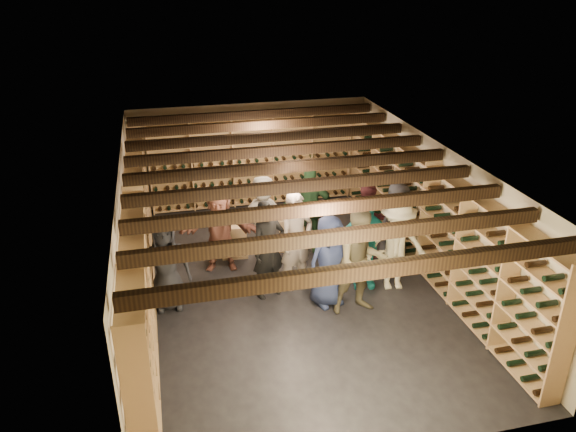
# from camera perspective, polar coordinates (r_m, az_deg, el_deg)

# --- Properties ---
(ground) EXTENTS (8.00, 8.00, 0.00)m
(ground) POSITION_cam_1_polar(r_m,az_deg,el_deg) (10.24, 0.38, -6.94)
(ground) COLOR black
(ground) RESTS_ON ground
(walls) EXTENTS (5.52, 8.02, 2.40)m
(walls) POSITION_cam_1_polar(r_m,az_deg,el_deg) (9.67, 0.40, -0.87)
(walls) COLOR beige
(walls) RESTS_ON ground
(ceiling) EXTENTS (5.50, 8.00, 0.01)m
(ceiling) POSITION_cam_1_polar(r_m,az_deg,el_deg) (9.22, 0.42, 5.88)
(ceiling) COLOR beige
(ceiling) RESTS_ON walls
(ceiling_joists) EXTENTS (5.40, 7.12, 0.18)m
(ceiling_joists) POSITION_cam_1_polar(r_m,az_deg,el_deg) (9.27, 0.42, 5.06)
(ceiling_joists) COLOR black
(ceiling_joists) RESTS_ON ground
(wine_rack_left) EXTENTS (0.32, 7.50, 2.15)m
(wine_rack_left) POSITION_cam_1_polar(r_m,az_deg,el_deg) (9.50, -14.84, -3.09)
(wine_rack_left) COLOR #A77751
(wine_rack_left) RESTS_ON ground
(wine_rack_right) EXTENTS (0.32, 7.50, 2.15)m
(wine_rack_right) POSITION_cam_1_polar(r_m,az_deg,el_deg) (10.59, 14.02, -0.05)
(wine_rack_right) COLOR #A77751
(wine_rack_right) RESTS_ON ground
(wine_rack_back) EXTENTS (4.70, 0.30, 2.15)m
(wine_rack_back) POSITION_cam_1_polar(r_m,az_deg,el_deg) (13.20, -3.64, 5.60)
(wine_rack_back) COLOR #A77751
(wine_rack_back) RESTS_ON ground
(crate_stack_left) EXTENTS (0.53, 0.38, 0.68)m
(crate_stack_left) POSITION_cam_1_polar(r_m,az_deg,el_deg) (11.06, -5.53, -2.52)
(crate_stack_left) COLOR tan
(crate_stack_left) RESTS_ON ground
(crate_stack_right) EXTENTS (0.58, 0.49, 0.68)m
(crate_stack_right) POSITION_cam_1_polar(r_m,az_deg,el_deg) (11.25, 0.40, -1.89)
(crate_stack_right) COLOR tan
(crate_stack_right) RESTS_ON ground
(crate_loose) EXTENTS (0.57, 0.46, 0.17)m
(crate_loose) POSITION_cam_1_polar(r_m,az_deg,el_deg) (12.81, 2.15, 0.27)
(crate_loose) COLOR tan
(crate_loose) RESTS_ON ground
(person_0) EXTENTS (0.80, 0.52, 1.63)m
(person_0) POSITION_cam_1_polar(r_m,az_deg,el_deg) (9.44, -12.31, -4.81)
(person_0) COLOR black
(person_0) RESTS_ON ground
(person_1) EXTENTS (0.75, 0.64, 1.76)m
(person_1) POSITION_cam_1_polar(r_m,az_deg,el_deg) (9.53, -1.99, -3.45)
(person_1) COLOR black
(person_1) RESTS_ON ground
(person_2) EXTENTS (0.90, 0.70, 1.82)m
(person_2) POSITION_cam_1_polar(r_m,az_deg,el_deg) (9.16, 7.43, -4.68)
(person_2) COLOR brown
(person_2) RESTS_ON ground
(person_3) EXTENTS (1.17, 0.79, 1.69)m
(person_3) POSITION_cam_1_polar(r_m,az_deg,el_deg) (9.94, 10.94, -2.90)
(person_3) COLOR beige
(person_3) RESTS_ON ground
(person_4) EXTENTS (1.03, 0.52, 1.69)m
(person_4) POSITION_cam_1_polar(r_m,az_deg,el_deg) (9.91, 7.77, -2.76)
(person_4) COLOR teal
(person_4) RESTS_ON ground
(person_5) EXTENTS (1.53, 0.75, 1.58)m
(person_5) POSITION_cam_1_polar(r_m,az_deg,el_deg) (10.48, -6.94, -1.45)
(person_5) COLOR brown
(person_5) RESTS_ON ground
(person_6) EXTENTS (0.91, 0.72, 1.62)m
(person_6) POSITION_cam_1_polar(r_m,az_deg,el_deg) (9.36, 4.18, -4.58)
(person_6) COLOR #1F294C
(person_6) RESTS_ON ground
(person_7) EXTENTS (0.77, 0.64, 1.80)m
(person_7) POSITION_cam_1_polar(r_m,az_deg,el_deg) (9.76, 0.85, -2.57)
(person_7) COLOR gray
(person_7) RESTS_ON ground
(person_8) EXTENTS (0.90, 0.78, 1.60)m
(person_8) POSITION_cam_1_polar(r_m,az_deg,el_deg) (10.76, 8.17, -0.74)
(person_8) COLOR #42181C
(person_8) RESTS_ON ground
(person_9) EXTENTS (1.06, 0.62, 1.62)m
(person_9) POSITION_cam_1_polar(r_m,az_deg,el_deg) (10.94, -2.52, -0.01)
(person_9) COLOR #A6A298
(person_9) RESTS_ON ground
(person_10) EXTENTS (1.12, 0.69, 1.77)m
(person_10) POSITION_cam_1_polar(r_m,az_deg,el_deg) (11.07, 2.10, 0.76)
(person_10) COLOR #234728
(person_10) RESTS_ON ground
(person_12) EXTENTS (0.89, 0.72, 1.58)m
(person_12) POSITION_cam_1_polar(r_m,az_deg,el_deg) (10.93, 10.93, -0.58)
(person_12) COLOR #2F2F34
(person_12) RESTS_ON ground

